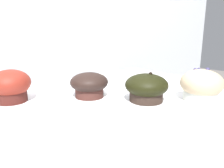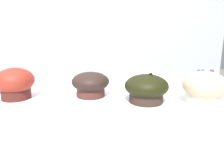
# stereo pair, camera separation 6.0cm
# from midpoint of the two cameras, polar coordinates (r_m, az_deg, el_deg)

# --- Properties ---
(wall_back) EXTENTS (3.20, 0.10, 1.80)m
(wall_back) POSITION_cam_midpoint_polar(r_m,az_deg,el_deg) (1.13, -24.58, 0.97)
(wall_back) COLOR silver
(wall_back) RESTS_ON ground
(muffin_front_center) EXTENTS (0.12, 0.12, 0.08)m
(muffin_front_center) POSITION_cam_midpoint_polar(r_m,az_deg,el_deg) (0.59, 6.14, -0.94)
(muffin_front_center) COLOR #2F221B
(muffin_front_center) RESTS_ON display_counter
(muffin_back_left) EXTENTS (0.11, 0.11, 0.09)m
(muffin_back_left) POSITION_cam_midpoint_polar(r_m,az_deg,el_deg) (0.66, -27.40, -0.41)
(muffin_back_left) COLOR #451B16
(muffin_back_left) RESTS_ON display_counter
(muffin_back_right) EXTENTS (0.11, 0.11, 0.07)m
(muffin_back_right) POSITION_cam_midpoint_polar(r_m,az_deg,el_deg) (0.63, -8.68, -0.13)
(muffin_back_right) COLOR #46251F
(muffin_back_right) RESTS_ON display_counter
(muffin_front_left) EXTENTS (0.11, 0.11, 0.09)m
(muffin_front_left) POSITION_cam_midpoint_polar(r_m,az_deg,el_deg) (0.63, 19.84, -0.41)
(muffin_front_left) COLOR silver
(muffin_front_left) RESTS_ON display_counter
(price_card) EXTENTS (0.05, 0.04, 0.06)m
(price_card) POSITION_cam_midpoint_polar(r_m,az_deg,el_deg) (0.80, -3.35, 2.62)
(price_card) COLOR white
(price_card) RESTS_ON display_counter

